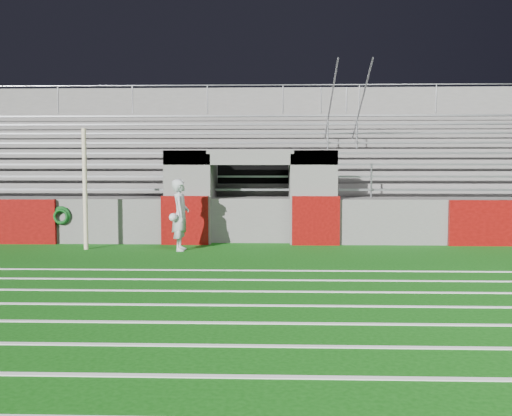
{
  "coord_description": "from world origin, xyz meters",
  "views": [
    {
      "loc": [
        0.66,
        -12.61,
        2.11
      ],
      "look_at": [
        0.2,
        1.8,
        1.1
      ],
      "focal_mm": 40.0,
      "sensor_mm": 36.0,
      "label": 1
    }
  ],
  "objects": [
    {
      "name": "goalkeeper_with_ball",
      "position": [
        -1.74,
        1.84,
        0.91
      ],
      "size": [
        0.49,
        0.71,
        1.83
      ],
      "color": "#AAB1B4",
      "rests_on": "ground"
    },
    {
      "name": "hose_coil",
      "position": [
        -5.24,
        2.93,
        0.79
      ],
      "size": [
        0.52,
        0.14,
        0.52
      ],
      "color": "#0D4415",
      "rests_on": "ground"
    },
    {
      "name": "ground",
      "position": [
        0.0,
        0.0,
        0.0
      ],
      "size": [
        90.0,
        90.0,
        0.0
      ],
      "primitive_type": "plane",
      "color": "#0D4A0C",
      "rests_on": "ground"
    },
    {
      "name": "field_post",
      "position": [
        -4.23,
        1.95,
        1.57
      ],
      "size": [
        0.12,
        0.12,
        3.13
      ],
      "primitive_type": "cylinder",
      "color": "beige",
      "rests_on": "ground"
    },
    {
      "name": "stadium_structure",
      "position": [
        0.0,
        7.97,
        1.49
      ],
      "size": [
        26.0,
        8.48,
        5.42
      ],
      "color": "#585653",
      "rests_on": "ground"
    },
    {
      "name": "field_markings",
      "position": [
        0.0,
        -5.0,
        0.01
      ],
      "size": [
        28.0,
        8.09,
        0.01
      ],
      "color": "white",
      "rests_on": "ground"
    }
  ]
}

